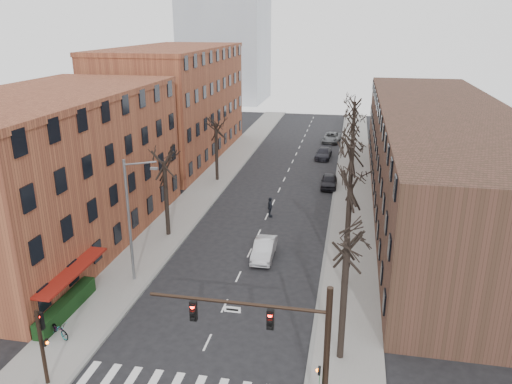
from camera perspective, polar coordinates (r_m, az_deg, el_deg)
The scene contains 24 objects.
sidewalk_left at distance 59.31m, azimuth -4.57°, elevation 1.69°, with size 4.00×90.00×0.15m, color gray.
sidewalk_right at distance 57.26m, azimuth 11.06°, elevation 0.74°, with size 4.00×90.00×0.15m, color gray.
building_left_near at distance 43.32m, azimuth -22.28°, elevation 1.92°, with size 12.00×26.00×12.00m, color brown.
building_left_far at distance 68.52m, azimuth -9.24°, elevation 9.81°, with size 12.00×28.00×14.00m, color brown.
building_right at distance 51.78m, azimuth 20.23°, elevation 3.65°, with size 12.00×50.00×10.00m, color #4A2D22.
awning_left at distance 35.31m, azimuth -19.77°, elevation -12.28°, with size 1.20×7.00×0.15m, color maroon.
hedge at distance 34.31m, azimuth -20.88°, elevation -12.12°, with size 0.80×6.00×1.00m, color black.
tree_right_a at distance 29.39m, azimuth 9.55°, elevation -18.27°, with size 5.20×5.20×10.00m, color black, non-canonical shape.
tree_right_b at distance 36.10m, azimuth 10.01°, elevation -10.62°, with size 5.20×5.20×10.80m, color black, non-canonical shape.
tree_right_c at distance 43.26m, azimuth 10.31°, elevation -5.44°, with size 5.20×5.20×11.60m, color black, non-canonical shape.
tree_right_d at distance 50.66m, azimuth 10.52°, elevation -1.74°, with size 5.20×5.20×10.00m, color black, non-canonical shape.
tree_right_e at distance 58.23m, azimuth 10.67°, elevation 1.00°, with size 5.20×5.20×10.80m, color black, non-canonical shape.
tree_right_f at distance 65.90m, azimuth 10.79°, elevation 3.11°, with size 5.20×5.20×11.60m, color black, non-canonical shape.
tree_left_a at distance 44.10m, azimuth -9.95°, elevation -4.92°, with size 5.20×5.20×9.50m, color black, non-canonical shape.
tree_left_b at distance 58.31m, azimuth -4.45°, elevation 1.31°, with size 5.20×5.20×9.50m, color black, non-canonical shape.
signal_mast_arm at distance 22.84m, azimuth 4.10°, elevation -16.58°, with size 8.14×0.30×7.20m.
signal_pole_left at distance 27.92m, azimuth -23.28°, elevation -15.39°, with size 0.47×0.44×4.40m.
streetlight at distance 35.21m, azimuth -14.10°, elevation -2.67°, with size 2.45×0.22×9.03m.
silver_sedan at distance 39.28m, azimuth 0.92°, elevation -6.56°, with size 1.53×4.39×1.45m, color #B6B8BE.
parked_car_near at distance 56.17m, azimuth 8.34°, elevation 1.25°, with size 1.73×4.31×1.47m, color black.
parked_car_mid at distance 68.17m, azimuth 7.72°, elevation 4.40°, with size 1.92×4.73×1.37m, color black.
parked_car_far at distance 77.67m, azimuth 8.63°, elevation 6.19°, with size 2.38×5.17×1.44m, color #575B5F.
pedestrian_crossing at distance 47.13m, azimuth 1.62°, elevation -1.75°, with size 1.14×0.48×1.95m, color black.
bicycle at distance 32.28m, azimuth -21.69°, elevation -14.36°, with size 0.66×1.88×0.99m, color gray.
Camera 1 is at (7.48, -19.48, 17.67)m, focal length 35.00 mm.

